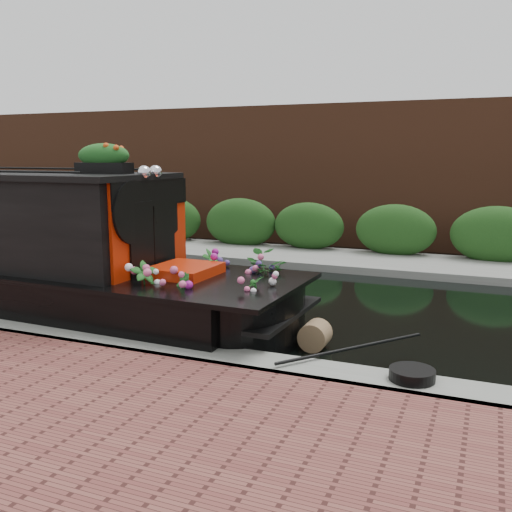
% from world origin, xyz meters
% --- Properties ---
extents(ground, '(80.00, 80.00, 0.00)m').
position_xyz_m(ground, '(0.00, 0.00, 0.00)').
color(ground, black).
rests_on(ground, ground).
extents(near_bank_coping, '(40.00, 0.60, 0.50)m').
position_xyz_m(near_bank_coping, '(0.00, -3.30, 0.00)').
color(near_bank_coping, gray).
rests_on(near_bank_coping, ground).
extents(far_bank_path, '(40.00, 2.40, 0.34)m').
position_xyz_m(far_bank_path, '(0.00, 4.20, 0.00)').
color(far_bank_path, gray).
rests_on(far_bank_path, ground).
extents(far_hedge, '(40.00, 1.10, 2.80)m').
position_xyz_m(far_hedge, '(0.00, 5.10, 0.00)').
color(far_hedge, '#1D4517').
rests_on(far_hedge, ground).
extents(far_brick_wall, '(40.00, 1.00, 8.00)m').
position_xyz_m(far_brick_wall, '(0.00, 7.20, 0.00)').
color(far_brick_wall, '#59301E').
rests_on(far_brick_wall, ground).
extents(rope_fender, '(0.39, 0.37, 0.39)m').
position_xyz_m(rope_fender, '(2.17, -2.01, 0.19)').
color(rope_fender, brown).
rests_on(rope_fender, ground).
extents(coiled_mooring_rope, '(0.48, 0.48, 0.12)m').
position_xyz_m(coiled_mooring_rope, '(3.59, -3.23, 0.31)').
color(coiled_mooring_rope, black).
rests_on(coiled_mooring_rope, near_bank_coping).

